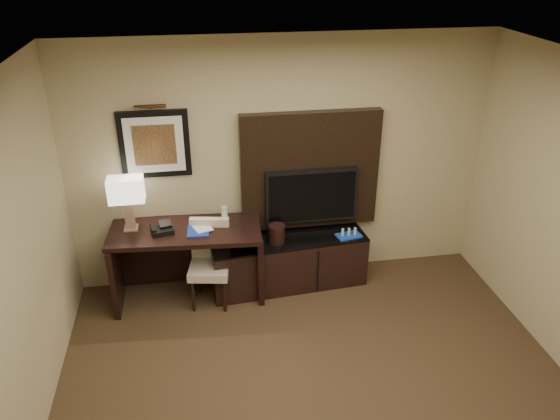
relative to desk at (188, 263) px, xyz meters
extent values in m
cube|color=silver|center=(1.07, -2.15, 2.29)|extent=(4.50, 5.00, 0.01)
cube|color=tan|center=(1.07, 0.35, 0.94)|extent=(4.50, 0.01, 2.70)
cube|color=black|center=(0.00, 0.00, 0.00)|extent=(1.59, 0.78, 0.83)
cube|color=black|center=(1.09, 0.05, -0.12)|extent=(1.73, 0.61, 0.59)
cube|color=black|center=(1.37, 0.29, 0.86)|extent=(1.50, 0.12, 1.30)
cube|color=black|center=(1.37, 0.19, 0.61)|extent=(1.00, 0.08, 0.60)
cube|color=black|center=(-0.23, 0.33, 1.24)|extent=(0.70, 0.04, 0.70)
cylinder|color=#412D15|center=(-0.23, 0.29, 1.64)|extent=(0.04, 0.04, 0.30)
cube|color=navy|center=(0.14, -0.05, 0.42)|extent=(0.24, 0.31, 0.02)
imported|color=tan|center=(0.09, -0.05, 0.53)|extent=(0.17, 0.08, 0.23)
cylinder|color=silver|center=(0.42, 0.06, 0.51)|extent=(0.08, 0.08, 0.19)
cylinder|color=black|center=(0.96, 0.01, 0.27)|extent=(0.21, 0.21, 0.20)
camera|label=1|loc=(0.17, -5.00, 3.12)|focal=35.00mm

